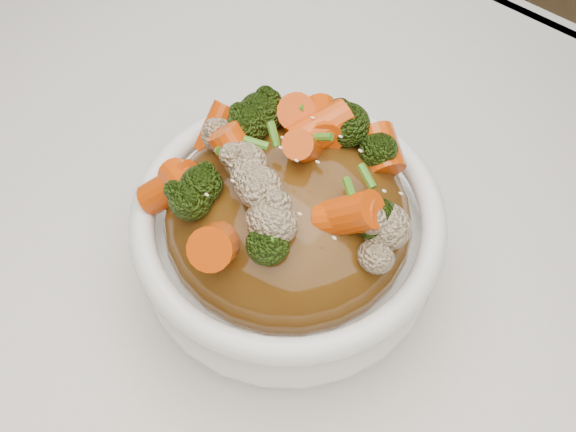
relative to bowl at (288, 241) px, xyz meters
The scene contains 8 objects.
tablecloth 0.07m from the bowl, 38.34° to the right, with size 1.20×0.80×0.04m, color white.
bowl is the anchor object (origin of this frame).
sauce_base 0.03m from the bowl, ahead, with size 0.16×0.16×0.09m, color #502F0D.
carrots 0.09m from the bowl, ahead, with size 0.16×0.16×0.05m, color #D84707, non-canonical shape.
broccoli 0.09m from the bowl, ahead, with size 0.16×0.16×0.04m, color black, non-canonical shape.
cauliflower 0.09m from the bowl, ahead, with size 0.16×0.16×0.03m, color tan, non-canonical shape.
scallions 0.09m from the bowl, ahead, with size 0.12×0.12×0.02m, color #3D791B, non-canonical shape.
sesame_seeds 0.09m from the bowl, ahead, with size 0.15×0.15×0.01m, color beige, non-canonical shape.
Camera 1 is at (0.13, -0.17, 1.19)m, focal length 42.00 mm.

